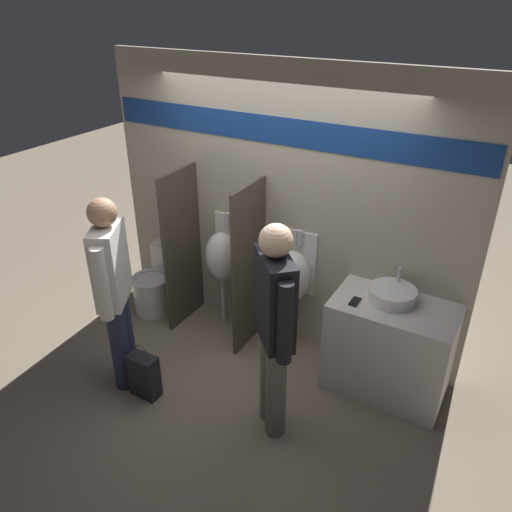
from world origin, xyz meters
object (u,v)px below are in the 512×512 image
object	(u,v)px
toilet	(155,286)
shopping_bag	(144,375)
sink_basin	(392,295)
urinal_near_counter	(222,256)
urinal_far	(293,276)
cell_phone	(355,302)
person_with_lanyard	(114,288)
person_in_vest	(274,324)

from	to	relation	value
toilet	shopping_bag	distance (m)	1.38
sink_basin	urinal_near_counter	bearing A→B (deg)	177.25
sink_basin	urinal_near_counter	distance (m)	1.76
urinal_far	sink_basin	bearing A→B (deg)	-5.02
cell_phone	person_with_lanyard	world-z (taller)	person_with_lanyard
sink_basin	toilet	distance (m)	2.64
person_in_vest	person_with_lanyard	bearing A→B (deg)	54.03
shopping_bag	urinal_far	bearing A→B (deg)	58.61
person_with_lanyard	shopping_bag	bearing A→B (deg)	-133.45
person_in_vest	shopping_bag	bearing A→B (deg)	59.34
sink_basin	person_with_lanyard	xyz separation A→B (m)	(-2.03, -1.13, 0.04)
urinal_far	person_in_vest	bearing A→B (deg)	-71.44
cell_phone	urinal_near_counter	size ratio (longest dim) A/B	0.11
urinal_near_counter	person_with_lanyard	world-z (taller)	person_with_lanyard
urinal_far	person_in_vest	world-z (taller)	person_in_vest
person_with_lanyard	toilet	bearing A→B (deg)	-3.12
person_in_vest	person_with_lanyard	world-z (taller)	person_in_vest
urinal_far	person_in_vest	size ratio (longest dim) A/B	0.68
sink_basin	urinal_far	size ratio (longest dim) A/B	0.32
cell_phone	person_in_vest	world-z (taller)	person_in_vest
toilet	person_with_lanyard	world-z (taller)	person_with_lanyard
cell_phone	urinal_near_counter	xyz separation A→B (m)	(-1.50, 0.27, -0.09)
cell_phone	person_in_vest	xyz separation A→B (m)	(-0.36, -0.76, 0.11)
toilet	person_with_lanyard	distance (m)	1.36
urinal_near_counter	toilet	world-z (taller)	urinal_near_counter
toilet	person_in_vest	world-z (taller)	person_in_vest
cell_phone	shopping_bag	distance (m)	1.93
urinal_far	person_with_lanyard	xyz separation A→B (m)	(-1.07, -1.22, 0.19)
sink_basin	shopping_bag	bearing A→B (deg)	-145.44
shopping_bag	person_with_lanyard	bearing A→B (deg)	166.38
urinal_far	shopping_bag	size ratio (longest dim) A/B	2.28
urinal_far	person_in_vest	distance (m)	1.10
urinal_far	person_with_lanyard	bearing A→B (deg)	-131.33
urinal_near_counter	urinal_far	bearing A→B (deg)	0.00
cell_phone	urinal_near_counter	bearing A→B (deg)	169.98
sink_basin	urinal_near_counter	xyz separation A→B (m)	(-1.76, 0.08, -0.14)
sink_basin	toilet	world-z (taller)	sink_basin
sink_basin	urinal_far	xyz separation A→B (m)	(-0.96, 0.08, -0.14)
cell_phone	shopping_bag	world-z (taller)	cell_phone
cell_phone	person_in_vest	size ratio (longest dim) A/B	0.08
sink_basin	person_with_lanyard	distance (m)	2.33
urinal_near_counter	urinal_far	size ratio (longest dim) A/B	1.00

